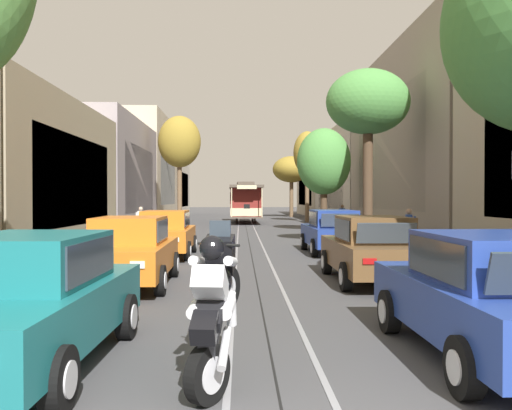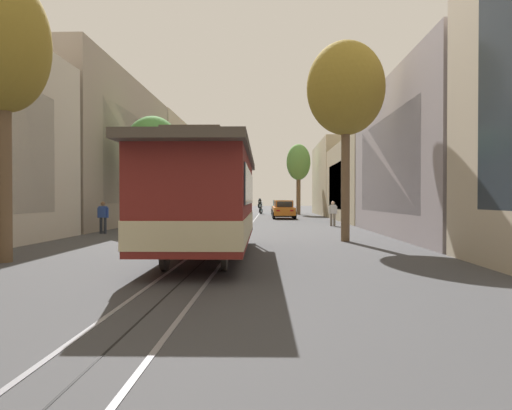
{
  "view_description": "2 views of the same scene",
  "coord_description": "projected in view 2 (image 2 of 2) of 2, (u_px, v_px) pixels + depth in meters",
  "views": [
    {
      "loc": [
        -0.39,
        -3.45,
        2.02
      ],
      "look_at": [
        0.48,
        26.37,
        1.63
      ],
      "focal_mm": 37.79,
      "sensor_mm": 36.0,
      "label": 1
    },
    {
      "loc": [
        -1.79,
        53.04,
        1.67
      ],
      "look_at": [
        -0.29,
        6.12,
        1.06
      ],
      "focal_mm": 30.68,
      "sensor_mm": 36.0,
      "label": 2
    }
  ],
  "objects": [
    {
      "name": "street_tree_kerb_right_mid",
      "position": [
        153.0,
        153.0,
        24.07
      ],
      "size": [
        3.27,
        2.93,
        6.26
      ],
      "color": "#4C3826",
      "rests_on": "ground"
    },
    {
      "name": "ground_plane",
      "position": [
        239.0,
        228.0,
        25.3
      ],
      "size": [
        173.76,
        173.76,
        0.0
      ],
      "primitive_type": "plane",
      "color": "#424244"
    },
    {
      "name": "parked_car_blue_near_right",
      "position": [
        231.0,
        207.0,
        50.01
      ],
      "size": [
        2.02,
        4.37,
        1.58
      ],
      "color": "#233D93",
      "rests_on": "ground"
    },
    {
      "name": "street_tree_kerb_right_near",
      "position": [
        206.0,
        167.0,
        47.12
      ],
      "size": [
        3.73,
        4.05,
        7.24
      ],
      "color": "brown",
      "rests_on": "ground"
    },
    {
      "name": "street_sign_post",
      "position": [
        214.0,
        198.0,
        47.85
      ],
      "size": [
        0.36,
        0.07,
        2.87
      ],
      "color": "slate",
      "rests_on": "ground"
    },
    {
      "name": "street_tree_kerb_right_fourth",
      "position": [
        4.0,
        46.0,
        11.52
      ],
      "size": [
        2.31,
        2.45,
        7.63
      ],
      "color": "brown",
      "rests_on": "ground"
    },
    {
      "name": "building_facade_left",
      "position": [
        440.0,
        153.0,
        20.3
      ],
      "size": [
        5.72,
        69.2,
        9.44
      ],
      "color": "tan",
      "rests_on": "ground"
    },
    {
      "name": "street_tree_kerb_left_near",
      "position": [
        298.0,
        163.0,
        47.74
      ],
      "size": [
        2.61,
        2.19,
        7.72
      ],
      "color": "brown",
      "rests_on": "ground"
    },
    {
      "name": "parked_car_blue_mid_right",
      "position": [
        214.0,
        210.0,
        37.06
      ],
      "size": [
        2.05,
        4.38,
        1.58
      ],
      "color": "#233D93",
      "rests_on": "ground"
    },
    {
      "name": "parked_car_orange_second_left",
      "position": [
        281.0,
        208.0,
        43.97
      ],
      "size": [
        2.05,
        4.38,
        1.58
      ],
      "color": "orange",
      "rests_on": "ground"
    },
    {
      "name": "building_facade_right",
      "position": [
        53.0,
        145.0,
        22.07
      ],
      "size": [
        4.54,
        69.2,
        9.68
      ],
      "color": "#BCAD93",
      "rests_on": "ground"
    },
    {
      "name": "trolley_track_rails",
      "position": [
        232.0,
        235.0,
        20.36
      ],
      "size": [
        1.14,
        77.5,
        0.01
      ],
      "color": "gray",
      "rests_on": "ground"
    },
    {
      "name": "street_tree_kerb_left_second",
      "position": [
        346.0,
        90.0,
        17.31
      ],
      "size": [
        3.08,
        2.68,
        7.95
      ],
      "color": "brown",
      "rests_on": "ground"
    },
    {
      "name": "pedestrian_on_right_pavement",
      "position": [
        175.0,
        208.0,
        36.24
      ],
      "size": [
        0.55,
        0.39,
        1.61
      ],
      "color": "#282D38",
      "rests_on": "ground"
    },
    {
      "name": "cable_car_trolley",
      "position": [
        206.0,
        200.0,
        12.27
      ],
      "size": [
        2.71,
        9.16,
        3.28
      ],
      "color": "maroon",
      "rests_on": "ground"
    },
    {
      "name": "fire_hydrant",
      "position": [
        294.0,
        211.0,
        45.45
      ],
      "size": [
        0.4,
        0.22,
        0.84
      ],
      "color": "#B2B2B7",
      "rests_on": "ground"
    },
    {
      "name": "street_tree_kerb_right_second",
      "position": [
        188.0,
        148.0,
        35.01
      ],
      "size": [
        3.39,
        2.8,
        7.23
      ],
      "color": "#4C3826",
      "rests_on": "ground"
    },
    {
      "name": "parked_car_teal_near_left",
      "position": [
        280.0,
        207.0,
        49.97
      ],
      "size": [
        2.08,
        4.4,
        1.58
      ],
      "color": "#196B70",
      "rests_on": "ground"
    },
    {
      "name": "pedestrian_on_left_pavement",
      "position": [
        333.0,
        212.0,
        27.38
      ],
      "size": [
        0.55,
        0.28,
        1.55
      ],
      "color": "slate",
      "rests_on": "ground"
    },
    {
      "name": "motorcycle_with_rider",
      "position": [
        260.0,
        206.0,
        50.81
      ],
      "size": [
        0.54,
        1.86,
        1.77
      ],
      "color": "black",
      "rests_on": "ground"
    },
    {
      "name": "parked_car_brown_second_right",
      "position": [
        225.0,
        208.0,
        43.79
      ],
      "size": [
        2.01,
        4.37,
        1.58
      ],
      "color": "brown",
      "rests_on": "ground"
    },
    {
      "name": "pedestrian_crossing_far",
      "position": [
        103.0,
        215.0,
        21.31
      ],
      "size": [
        0.55,
        0.27,
        1.57
      ],
      "color": "#282D38",
      "rests_on": "ground"
    },
    {
      "name": "parked_car_orange_mid_left",
      "position": [
        284.0,
        209.0,
        37.82
      ],
      "size": [
        2.04,
        4.38,
        1.58
      ],
      "color": "orange",
      "rests_on": "ground"
    }
  ]
}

